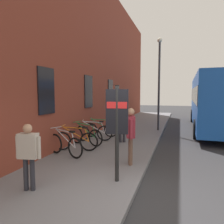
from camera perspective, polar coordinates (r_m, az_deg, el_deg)
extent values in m
plane|color=#2D2D30|center=(10.47, 18.19, -7.94)|extent=(60.00, 60.00, 0.00)
cube|color=slate|center=(12.69, 5.61, -5.14)|extent=(24.00, 3.50, 0.12)
cube|color=brown|center=(14.18, -1.69, 13.99)|extent=(22.00, 0.60, 9.01)
cube|color=black|center=(7.60, -17.38, 5.48)|extent=(0.90, 0.06, 1.60)
cube|color=black|center=(10.65, -6.40, 5.53)|extent=(0.90, 0.06, 1.60)
cube|color=black|center=(13.91, -0.42, 5.47)|extent=(0.90, 0.06, 1.60)
torus|color=black|center=(8.07, -15.08, -8.25)|extent=(0.29, 0.70, 0.72)
torus|color=black|center=(7.29, -9.94, -9.60)|extent=(0.29, 0.70, 0.72)
cylinder|color=silver|center=(7.59, -12.57, -6.92)|extent=(0.37, 0.97, 0.58)
cylinder|color=silver|center=(7.60, -12.97, -4.99)|extent=(0.31, 0.82, 0.09)
cylinder|color=silver|center=(7.28, -10.38, -7.59)|extent=(0.09, 0.19, 0.51)
cube|color=black|center=(7.28, -10.82, -5.27)|extent=(0.16, 0.22, 0.06)
cylinder|color=silver|center=(7.91, -14.96, -4.08)|extent=(0.46, 0.18, 0.02)
torus|color=black|center=(8.41, -13.36, -7.67)|extent=(0.21, 0.72, 0.72)
torus|color=black|center=(8.12, -6.29, -8.01)|extent=(0.21, 0.72, 0.72)
cylinder|color=orange|center=(8.18, -9.75, -5.98)|extent=(0.24, 1.00, 0.58)
cylinder|color=orange|center=(8.16, -10.28, -4.24)|extent=(0.21, 0.84, 0.09)
cylinder|color=orange|center=(8.08, -6.83, -6.26)|extent=(0.07, 0.19, 0.51)
cube|color=black|center=(8.05, -7.37, -4.22)|extent=(0.14, 0.22, 0.06)
cylinder|color=orange|center=(8.28, -13.12, -3.63)|extent=(0.47, 0.12, 0.02)
torus|color=black|center=(9.42, -9.60, -6.21)|extent=(0.24, 0.71, 0.72)
torus|color=black|center=(8.76, -4.49, -7.02)|extent=(0.24, 0.71, 0.72)
cylinder|color=#267F3F|center=(9.01, -7.04, -4.92)|extent=(0.30, 0.99, 0.58)
cylinder|color=#267F3F|center=(9.02, -7.43, -3.30)|extent=(0.25, 0.83, 0.09)
cylinder|color=#267F3F|center=(8.75, -4.90, -5.36)|extent=(0.08, 0.19, 0.51)
cube|color=black|center=(8.75, -5.30, -3.44)|extent=(0.15, 0.22, 0.06)
cylinder|color=#267F3F|center=(9.29, -9.43, -2.62)|extent=(0.47, 0.15, 0.02)
torus|color=black|center=(9.81, -8.16, -5.74)|extent=(0.30, 0.70, 0.72)
torus|color=black|center=(9.75, -1.98, -5.75)|extent=(0.30, 0.70, 0.72)
cylinder|color=silver|center=(9.72, -4.94, -4.16)|extent=(0.38, 0.97, 0.58)
cylinder|color=silver|center=(9.69, -5.40, -2.70)|extent=(0.32, 0.81, 0.09)
cylinder|color=silver|center=(9.71, -2.43, -4.30)|extent=(0.10, 0.19, 0.51)
cube|color=black|center=(9.67, -2.88, -2.61)|extent=(0.16, 0.22, 0.06)
cylinder|color=silver|center=(9.71, -7.91, -2.26)|extent=(0.46, 0.19, 0.02)
torus|color=black|center=(10.65, -5.94, -4.85)|extent=(0.27, 0.70, 0.72)
torus|color=black|center=(10.58, -0.26, -4.88)|extent=(0.27, 0.70, 0.72)
cylinder|color=#267F3F|center=(10.56, -2.98, -3.40)|extent=(0.34, 0.98, 0.58)
cylinder|color=#267F3F|center=(10.53, -3.39, -2.06)|extent=(0.29, 0.82, 0.09)
cylinder|color=#267F3F|center=(10.54, -0.67, -3.54)|extent=(0.09, 0.19, 0.51)
cube|color=black|center=(10.50, -1.08, -1.98)|extent=(0.16, 0.22, 0.06)
cylinder|color=#267F3F|center=(10.55, -5.70, -1.64)|extent=(0.46, 0.17, 0.02)
cylinder|color=black|center=(5.22, 1.35, -5.97)|extent=(0.10, 0.10, 2.40)
cube|color=black|center=(5.14, 1.37, 0.06)|extent=(0.17, 0.56, 1.10)
cube|color=red|center=(5.13, 1.37, 1.90)|extent=(0.17, 0.50, 0.16)
cube|color=#1951B2|center=(14.81, 26.11, 2.80)|extent=(10.56, 2.77, 3.00)
cube|color=black|center=(14.80, 26.16, 4.19)|extent=(10.35, 2.81, 0.90)
cylinder|color=black|center=(11.50, 21.80, -4.34)|extent=(1.01, 0.28, 1.00)
cylinder|color=black|center=(18.16, 20.96, -0.95)|extent=(1.01, 0.28, 1.00)
cylinder|color=#26262D|center=(5.27, -20.76, -15.52)|extent=(0.11, 0.11, 0.75)
cylinder|color=#26262D|center=(5.34, -22.31, -15.30)|extent=(0.11, 0.11, 0.75)
cube|color=#B2A599|center=(5.12, -21.79, -8.50)|extent=(0.31, 0.47, 0.56)
sphere|color=tan|center=(5.04, -21.94, -4.15)|extent=(0.20, 0.20, 0.20)
cylinder|color=#B2A599|center=(5.02, -19.22, -9.11)|extent=(0.09, 0.09, 0.50)
cylinder|color=#B2A599|center=(5.24, -24.21, -8.67)|extent=(0.09, 0.09, 0.50)
cylinder|color=brown|center=(6.56, 5.07, -10.57)|extent=(0.13, 0.13, 0.86)
cylinder|color=brown|center=(6.73, 4.98, -10.15)|extent=(0.13, 0.13, 0.86)
cube|color=maroon|center=(6.49, 5.08, -3.94)|extent=(0.55, 0.38, 0.65)
sphere|color=tan|center=(6.43, 5.11, 0.03)|extent=(0.23, 0.23, 0.23)
cylinder|color=maroon|center=(6.22, 5.21, -4.72)|extent=(0.10, 0.10, 0.57)
cylinder|color=maroon|center=(6.77, 4.95, -3.91)|extent=(0.10, 0.10, 0.57)
cylinder|color=#26262D|center=(9.49, 2.26, -5.63)|extent=(0.13, 0.13, 0.86)
cylinder|color=#26262D|center=(9.55, 3.30, -5.57)|extent=(0.13, 0.13, 0.86)
cube|color=#B2A599|center=(9.41, 2.80, -1.10)|extent=(0.48, 0.56, 0.64)
sphere|color=brown|center=(9.37, 2.81, 1.64)|extent=(0.23, 0.23, 0.23)
cylinder|color=#B2A599|center=(9.33, 1.16, -1.40)|extent=(0.10, 0.10, 0.57)
cylinder|color=#B2A599|center=(9.50, 4.42, -1.30)|extent=(0.10, 0.10, 0.57)
cylinder|color=#333338|center=(12.72, 12.60, 6.63)|extent=(0.12, 0.12, 5.12)
sphere|color=silver|center=(13.07, 12.84, 18.45)|extent=(0.28, 0.28, 0.28)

